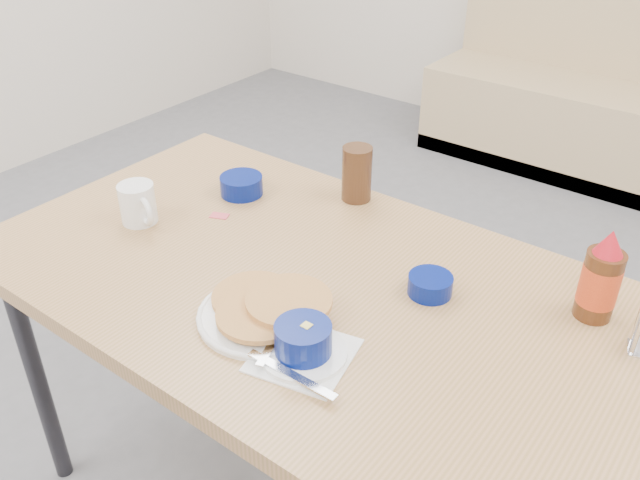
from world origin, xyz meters
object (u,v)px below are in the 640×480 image
Objects in this scene: pancake_plate at (265,309)px; coffee_mug at (138,204)px; booth_bench at (625,107)px; dining_table at (305,300)px; grits_setting at (303,344)px; amber_tumbler at (357,174)px; butter_bowl at (430,285)px; syrup_bottle at (600,280)px; creamer_bowl at (241,185)px.

pancake_plate is 0.48m from coffee_mug.
booth_bench is at bearing 90.54° from pancake_plate.
grits_setting is (0.15, -0.19, 0.09)m from dining_table.
amber_tumbler is (-0.26, 0.53, 0.04)m from grits_setting.
dining_table is 0.46m from coffee_mug.
grits_setting is at bearing -105.74° from butter_bowl.
coffee_mug is at bearing 169.06° from pancake_plate.
syrup_bottle reaches higher than coffee_mug.
grits_setting is 1.13× the size of syrup_bottle.
coffee_mug is (-0.44, -0.06, 0.11)m from dining_table.
amber_tumbler is (-0.11, -2.19, 0.48)m from booth_bench.
dining_table is at bearing -72.84° from amber_tumbler.
coffee_mug reaches higher than grits_setting.
pancake_plate is 2.33× the size of creamer_bowl.
syrup_bottle is at bearing 3.03° from creamer_bowl.
pancake_plate is (0.03, -2.68, 0.43)m from booth_bench.
grits_setting is at bearing -51.92° from dining_table.
pancake_plate is at bearing -80.40° from dining_table.
coffee_mug is at bearing -163.08° from syrup_bottle.
booth_bench is 2.72m from pancake_plate.
booth_bench reaches higher than pancake_plate.
amber_tumbler is at bearing 170.13° from syrup_bottle.
amber_tumbler reaches higher than butter_bowl.
grits_setting is at bearing -37.24° from creamer_bowl.
booth_bench is at bearing 95.55° from butter_bowl.
creamer_bowl is at bearing 138.02° from pancake_plate.
syrup_bottle reaches higher than grits_setting.
pancake_plate is 0.13m from grits_setting.
booth_bench is 1.36× the size of dining_table.
booth_bench reaches higher than dining_table.
syrup_bottle is at bearing -9.87° from amber_tumbler.
grits_setting is (0.59, -0.13, -0.02)m from coffee_mug.
syrup_bottle is at bearing 24.19° from dining_table.
butter_bowl is (0.08, 0.30, -0.01)m from grits_setting.
syrup_bottle is (0.52, -2.30, 0.49)m from booth_bench.
grits_setting is at bearing -86.82° from booth_bench.
creamer_bowl is 0.77× the size of amber_tumbler.
creamer_bowl reaches higher than pancake_plate.
butter_bowl is at bearing 13.66° from coffee_mug.
grits_setting reaches higher than butter_bowl.
syrup_bottle reaches higher than amber_tumbler.
grits_setting is at bearing -130.60° from syrup_bottle.
pancake_plate reaches higher than dining_table.
booth_bench reaches higher than butter_bowl.
dining_table is 15.74× the size of butter_bowl.
booth_bench is 21.36× the size of butter_bowl.
pancake_plate is (0.03, -0.15, 0.08)m from dining_table.
syrup_bottle is (0.86, 0.05, 0.06)m from creamer_bowl.
butter_bowl is (0.58, -0.08, -0.00)m from creamer_bowl.
butter_bowl is at bearing -84.45° from booth_bench.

